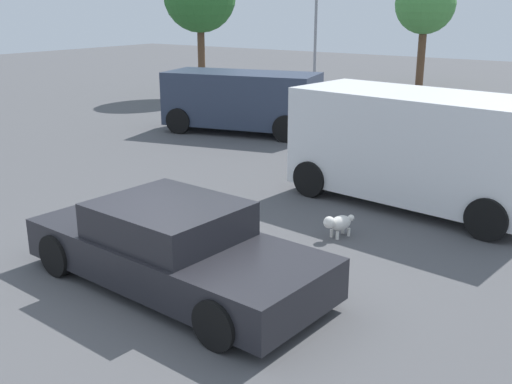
{
  "coord_description": "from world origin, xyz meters",
  "views": [
    {
      "loc": [
        5.6,
        -5.79,
        3.9
      ],
      "look_at": [
        0.01,
        2.07,
        0.9
      ],
      "focal_mm": 42.58,
      "sensor_mm": 36.0,
      "label": 1
    }
  ],
  "objects_px": {
    "sedan_foreground": "(174,248)",
    "suv_dark": "(242,100)",
    "dog": "(338,223)",
    "van_white": "(418,145)"
  },
  "relations": [
    {
      "from": "dog",
      "to": "van_white",
      "type": "height_order",
      "value": "van_white"
    },
    {
      "from": "suv_dark",
      "to": "dog",
      "type": "bearing_deg",
      "value": -57.73
    },
    {
      "from": "dog",
      "to": "sedan_foreground",
      "type": "bearing_deg",
      "value": -1.71
    },
    {
      "from": "sedan_foreground",
      "to": "suv_dark",
      "type": "relative_size",
      "value": 0.94
    },
    {
      "from": "dog",
      "to": "van_white",
      "type": "distance_m",
      "value": 2.76
    },
    {
      "from": "van_white",
      "to": "suv_dark",
      "type": "height_order",
      "value": "van_white"
    },
    {
      "from": "sedan_foreground",
      "to": "suv_dark",
      "type": "distance_m",
      "value": 10.98
    },
    {
      "from": "sedan_foreground",
      "to": "dog",
      "type": "xyz_separation_m",
      "value": [
        1.05,
        3.02,
        -0.31
      ]
    },
    {
      "from": "sedan_foreground",
      "to": "dog",
      "type": "height_order",
      "value": "sedan_foreground"
    },
    {
      "from": "van_white",
      "to": "suv_dark",
      "type": "relative_size",
      "value": 1.02
    }
  ]
}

